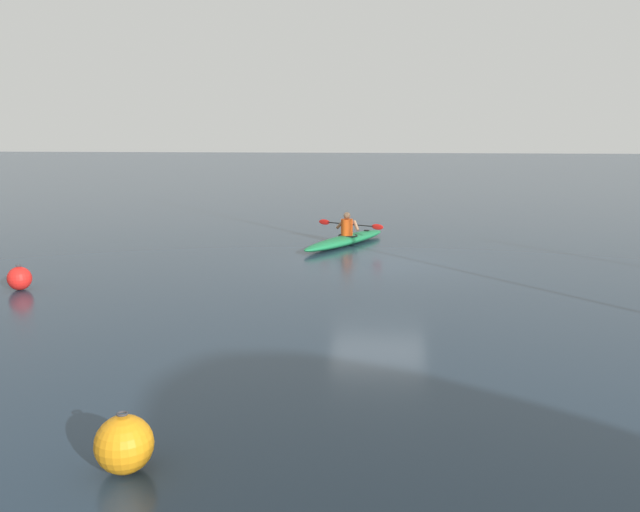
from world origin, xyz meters
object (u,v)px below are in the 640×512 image
kayak (346,240)px  mooring_buoy_orange_mid (19,278)px  kayaker (347,226)px  mooring_buoy_white_far (124,444)px

kayak → mooring_buoy_orange_mid: 9.44m
kayaker → mooring_buoy_white_far: 14.14m
mooring_buoy_orange_mid → kayak: bearing=-136.7°
kayak → mooring_buoy_orange_mid: (6.87, 6.47, 0.11)m
kayaker → mooring_buoy_orange_mid: 9.54m
mooring_buoy_orange_mid → mooring_buoy_white_far: mooring_buoy_white_far is taller
kayak → mooring_buoy_white_far: 14.05m
kayaker → mooring_buoy_orange_mid: size_ratio=3.64×
kayaker → mooring_buoy_white_far: kayaker is taller
kayaker → mooring_buoy_white_far: (1.57, 14.05, -0.28)m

